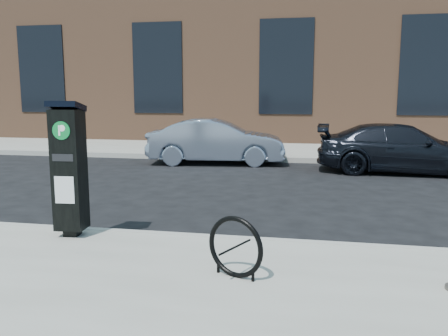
% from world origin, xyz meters
% --- Properties ---
extents(ground, '(120.00, 120.00, 0.00)m').
position_xyz_m(ground, '(0.00, 0.00, 0.00)').
color(ground, black).
rests_on(ground, ground).
extents(sidewalk_far, '(60.00, 12.00, 0.15)m').
position_xyz_m(sidewalk_far, '(0.00, 14.00, 0.07)').
color(sidewalk_far, gray).
rests_on(sidewalk_far, ground).
extents(curb_near, '(60.00, 0.12, 0.16)m').
position_xyz_m(curb_near, '(0.00, -0.02, 0.07)').
color(curb_near, '#9E9B93').
rests_on(curb_near, ground).
extents(curb_far, '(60.00, 0.12, 0.16)m').
position_xyz_m(curb_far, '(0.00, 8.02, 0.07)').
color(curb_far, '#9E9B93').
rests_on(curb_far, ground).
extents(building, '(28.00, 10.05, 8.25)m').
position_xyz_m(building, '(-0.00, 17.00, 4.15)').
color(building, brown).
rests_on(building, ground).
extents(parking_kiosk, '(0.44, 0.39, 1.82)m').
position_xyz_m(parking_kiosk, '(-2.07, -0.35, 1.08)').
color(parking_kiosk, black).
rests_on(parking_kiosk, sidewalk_near).
extents(bike_rack, '(0.63, 0.31, 0.67)m').
position_xyz_m(bike_rack, '(0.36, -1.38, 0.47)').
color(bike_rack, black).
rests_on(bike_rack, sidewalk_near).
extents(car_silver, '(4.09, 1.86, 1.30)m').
position_xyz_m(car_silver, '(-1.69, 7.40, 0.65)').
color(car_silver, gray).
rests_on(car_silver, ground).
extents(car_dark, '(4.40, 1.90, 1.26)m').
position_xyz_m(car_dark, '(3.38, 6.78, 0.63)').
color(car_dark, black).
rests_on(car_dark, ground).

